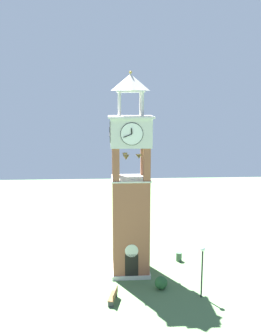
% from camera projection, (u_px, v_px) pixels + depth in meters
% --- Properties ---
extents(ground, '(80.00, 80.00, 0.00)m').
position_uv_depth(ground, '(130.00, 272.00, 32.45)').
color(ground, '#517547').
extents(clock_tower, '(3.63, 3.63, 17.04)m').
position_uv_depth(clock_tower, '(130.00, 195.00, 31.24)').
color(clock_tower, '#93543D').
rests_on(clock_tower, ground).
extents(park_bench, '(0.78, 1.66, 0.95)m').
position_uv_depth(park_bench, '(114.00, 296.00, 27.43)').
color(park_bench, brown).
rests_on(park_bench, ground).
extents(lamp_post, '(0.36, 0.36, 4.03)m').
position_uv_depth(lamp_post, '(202.00, 262.00, 27.75)').
color(lamp_post, black).
rests_on(lamp_post, ground).
extents(trash_bin, '(0.52, 0.52, 0.80)m').
position_uv_depth(trash_bin, '(179.00, 257.00, 34.57)').
color(trash_bin, '#38513D').
rests_on(trash_bin, ground).
extents(shrub_near_entry, '(0.74, 0.74, 0.61)m').
position_uv_depth(shrub_near_entry, '(118.00, 254.00, 35.47)').
color(shrub_near_entry, '#28562D').
rests_on(shrub_near_entry, ground).
extents(shrub_left_of_tower, '(0.87, 0.87, 0.90)m').
position_uv_depth(shrub_left_of_tower, '(128.00, 253.00, 35.39)').
color(shrub_left_of_tower, '#28562D').
rests_on(shrub_left_of_tower, ground).
extents(shrub_behind_bench, '(1.00, 1.00, 1.02)m').
position_uv_depth(shrub_behind_bench, '(161.00, 283.00, 29.37)').
color(shrub_behind_bench, '#28562D').
rests_on(shrub_behind_bench, ground).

